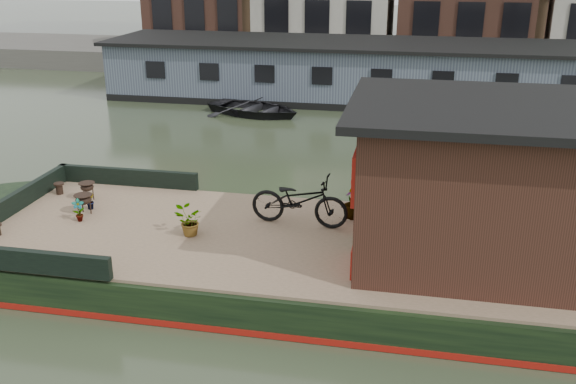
% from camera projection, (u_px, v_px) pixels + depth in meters
% --- Properties ---
extents(ground, '(120.00, 120.00, 0.00)m').
position_uv_depth(ground, '(332.00, 277.00, 10.78)').
color(ground, '#2F3723').
rests_on(ground, ground).
extents(houseboat_hull, '(14.01, 4.02, 0.60)m').
position_uv_depth(houseboat_hull, '(255.00, 256.00, 10.93)').
color(houseboat_hull, black).
rests_on(houseboat_hull, ground).
extents(houseboat_deck, '(11.80, 3.80, 0.05)m').
position_uv_depth(houseboat_deck, '(333.00, 244.00, 10.56)').
color(houseboat_deck, '#97795D').
rests_on(houseboat_deck, houseboat_hull).
extents(bow_bulwark, '(3.00, 4.00, 0.35)m').
position_uv_depth(bow_bulwark, '(52.00, 210.00, 11.43)').
color(bow_bulwark, black).
rests_on(bow_bulwark, houseboat_deck).
extents(cabin, '(4.00, 3.50, 2.42)m').
position_uv_depth(cabin, '(479.00, 181.00, 9.71)').
color(cabin, black).
rests_on(cabin, houseboat_deck).
extents(bicycle, '(1.76, 0.74, 0.90)m').
position_uv_depth(bicycle, '(299.00, 200.00, 11.09)').
color(bicycle, black).
rests_on(bicycle, houseboat_deck).
extents(potted_plant_a, '(0.26, 0.24, 0.41)m').
position_uv_depth(potted_plant_a, '(78.00, 210.00, 11.31)').
color(potted_plant_a, '#9C442C').
rests_on(potted_plant_a, houseboat_deck).
extents(potted_plant_b, '(0.22, 0.21, 0.31)m').
position_uv_depth(potted_plant_b, '(90.00, 201.00, 11.88)').
color(potted_plant_b, brown).
rests_on(potted_plant_b, houseboat_deck).
extents(potted_plant_c, '(0.58, 0.55, 0.51)m').
position_uv_depth(potted_plant_c, '(189.00, 221.00, 10.72)').
color(potted_plant_c, maroon).
rests_on(potted_plant_c, houseboat_deck).
extents(potted_plant_d, '(0.38, 0.38, 0.61)m').
position_uv_depth(potted_plant_d, '(353.00, 202.00, 11.43)').
color(potted_plant_d, brown).
rests_on(potted_plant_d, houseboat_deck).
extents(brazier_front, '(0.44, 0.44, 0.38)m').
position_uv_depth(brazier_front, '(84.00, 204.00, 11.63)').
color(brazier_front, black).
rests_on(brazier_front, houseboat_deck).
extents(brazier_rear, '(0.36, 0.36, 0.35)m').
position_uv_depth(brazier_rear, '(87.00, 191.00, 12.31)').
color(brazier_rear, black).
rests_on(brazier_rear, houseboat_deck).
extents(bollard_port, '(0.20, 0.20, 0.23)m').
position_uv_depth(bollard_port, '(59.00, 189.00, 12.62)').
color(bollard_port, black).
rests_on(bollard_port, houseboat_deck).
extents(dinghy, '(3.91, 3.34, 0.68)m').
position_uv_depth(dinghy, '(254.00, 104.00, 21.48)').
color(dinghy, black).
rests_on(dinghy, ground).
extents(far_houseboat, '(20.40, 4.40, 2.11)m').
position_uv_depth(far_houseboat, '(385.00, 74.00, 23.29)').
color(far_houseboat, slate).
rests_on(far_houseboat, ground).
extents(quay, '(60.00, 6.00, 0.90)m').
position_uv_depth(quay, '(392.00, 61.00, 29.44)').
color(quay, '#47443F').
rests_on(quay, ground).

